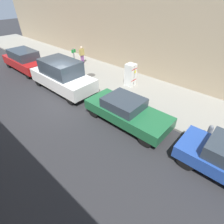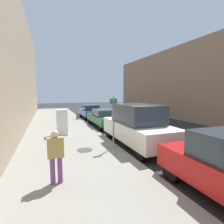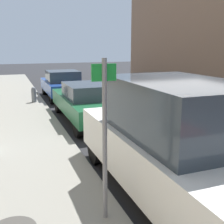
{
  "view_description": "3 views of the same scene",
  "coord_description": "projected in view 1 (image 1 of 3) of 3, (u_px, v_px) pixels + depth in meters",
  "views": [
    {
      "loc": [
        5.07,
        8.83,
        6.04
      ],
      "look_at": [
        -0.04,
        4.28,
        1.14
      ],
      "focal_mm": 28.0,
      "sensor_mm": 36.0,
      "label": 1
    },
    {
      "loc": [
        -5.43,
        -9.21,
        2.74
      ],
      "look_at": [
        -0.36,
        4.4,
        1.15
      ],
      "focal_mm": 28.0,
      "sensor_mm": 36.0,
      "label": 2
    },
    {
      "loc": [
        -3.78,
        -5.28,
        2.72
      ],
      "look_at": [
        -1.98,
        -0.49,
        1.51
      ],
      "focal_mm": 45.0,
      "sensor_mm": 36.0,
      "label": 3
    }
  ],
  "objects": [
    {
      "name": "parked_van_white",
      "position": [
        62.0,
        76.0,
        12.08
      ],
      "size": [
        2.04,
        5.1,
        2.15
      ],
      "color": "silver",
      "rests_on": "ground"
    },
    {
      "name": "parked_suv_red",
      "position": [
        25.0,
        60.0,
        15.18
      ],
      "size": [
        1.87,
        4.85,
        1.74
      ],
      "color": "red",
      "rests_on": "ground"
    },
    {
      "name": "street_sign_post",
      "position": [
        75.0,
        63.0,
        12.91
      ],
      "size": [
        0.36,
        0.07,
        2.44
      ],
      "color": "slate",
      "rests_on": "sidewalk_slab"
    },
    {
      "name": "ground_plane",
      "position": [
        63.0,
        101.0,
        11.38
      ],
      "size": [
        80.0,
        80.0,
        0.0
      ],
      "primitive_type": "plane",
      "color": "#28282B"
    },
    {
      "name": "parked_sedan_green",
      "position": [
        126.0,
        111.0,
        9.22
      ],
      "size": [
        1.87,
        4.66,
        1.41
      ],
      "color": "#1E6038",
      "rests_on": "ground"
    },
    {
      "name": "building_facade_near",
      "position": [
        137.0,
        11.0,
        13.37
      ],
      "size": [
        1.66,
        39.6,
        9.21
      ],
      "primitive_type": "cube",
      "color": "tan",
      "rests_on": "ground"
    },
    {
      "name": "pedestrian_walking_far",
      "position": [
        82.0,
        54.0,
        16.2
      ],
      "size": [
        0.45,
        0.22,
        1.57
      ],
      "rotation": [
        0.0,
        0.0,
        0.06
      ],
      "color": "#7A3D7F",
      "rests_on": "sidewalk_slab"
    },
    {
      "name": "fire_hydrant",
      "position": [
        210.0,
        131.0,
        8.28
      ],
      "size": [
        0.22,
        0.22,
        0.71
      ],
      "color": "slate",
      "rests_on": "sidewalk_slab"
    },
    {
      "name": "discarded_refrigerator",
      "position": [
        130.0,
        75.0,
        12.56
      ],
      "size": [
        0.65,
        0.66,
        1.59
      ],
      "color": "white",
      "rests_on": "sidewalk_slab"
    },
    {
      "name": "sidewalk_slab",
      "position": [
        109.0,
        78.0,
        14.09
      ],
      "size": [
        4.68,
        44.0,
        0.12
      ],
      "primitive_type": "cube",
      "color": "gray",
      "rests_on": "ground"
    },
    {
      "name": "manhole_cover",
      "position": [
        91.0,
        75.0,
        14.46
      ],
      "size": [
        0.7,
        0.7,
        0.02
      ],
      "primitive_type": "cylinder",
      "color": "#47443F",
      "rests_on": "sidewalk_slab"
    }
  ]
}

